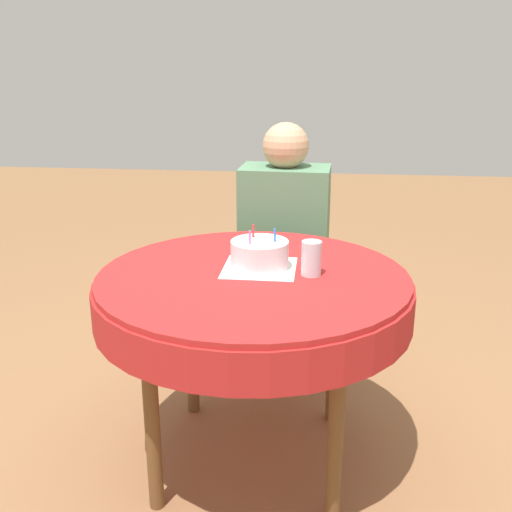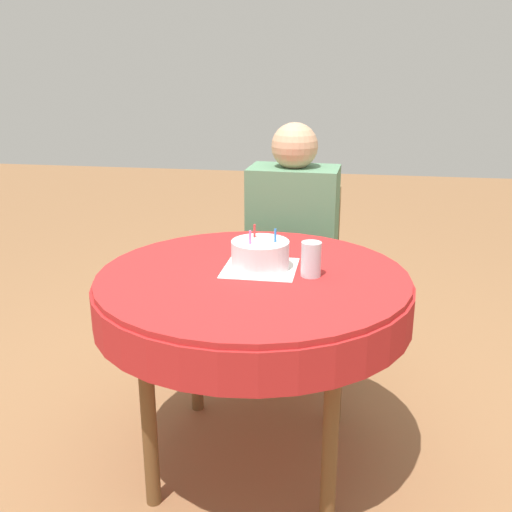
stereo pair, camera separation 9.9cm
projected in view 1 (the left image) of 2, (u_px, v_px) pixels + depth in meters
The scene contains 7 objects.
ground_plane at pixel (253, 457), 2.26m from camera, with size 12.00×12.00×0.00m, color #8C603D.
dining_table at pixel (253, 298), 2.06m from camera, with size 1.08×1.08×0.74m.
chair at pixel (285, 266), 2.93m from camera, with size 0.47×0.47×0.85m.
person at pixel (284, 224), 2.77m from camera, with size 0.42×0.37×1.17m.
napkin at pixel (260, 268), 2.08m from camera, with size 0.25×0.25×0.00m.
birthday_cake at pixel (260, 254), 2.07m from camera, with size 0.20×0.20×0.14m.
drinking_glass at pixel (311, 258), 2.00m from camera, with size 0.07×0.07×0.12m.
Camera 1 is at (0.23, -1.89, 1.43)m, focal length 42.00 mm.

